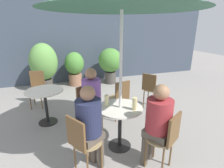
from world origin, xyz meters
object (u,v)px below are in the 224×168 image
object	(u,v)px
bistro_chair_4	(37,85)
bistro_chair_1	(82,140)
cafe_table_far	(45,98)
seated_person_0	(92,96)
cafe_table_near	(120,117)
potted_plant_2	(110,62)
seated_person_1	(90,122)
bistro_chair_0	(87,104)
bistro_chair_3	(150,87)
beer_glass_1	(135,104)
bistro_chair_2	(166,136)
potted_plant_0	(44,63)
beer_glass_0	(107,100)
potted_plant_1	(75,67)
seated_person_2	(158,120)
bistro_chair_5	(120,96)

from	to	relation	value
bistro_chair_4	bistro_chair_1	bearing A→B (deg)	-61.65
cafe_table_far	seated_person_0	size ratio (longest dim) A/B	0.58
cafe_table_near	potted_plant_2	bearing A→B (deg)	74.90
seated_person_1	potted_plant_2	distance (m)	3.83
bistro_chair_0	bistro_chair_3	bearing A→B (deg)	-15.40
cafe_table_far	bistro_chair_1	xyz separation A→B (m)	(0.48, -1.55, -0.01)
cafe_table_far	beer_glass_1	bearing A→B (deg)	-44.78
bistro_chair_2	potted_plant_0	xyz separation A→B (m)	(-1.60, 3.89, 0.30)
beer_glass_0	potted_plant_1	distance (m)	3.28
potted_plant_1	bistro_chair_2	bearing A→B (deg)	-80.46
bistro_chair_1	beer_glass_0	world-z (taller)	beer_glass_0
seated_person_2	bistro_chair_0	bearing A→B (deg)	-90.00
seated_person_0	potted_plant_2	size ratio (longest dim) A/B	1.02
bistro_chair_3	beer_glass_1	world-z (taller)	beer_glass_1
bistro_chair_4	beer_glass_0	distance (m)	2.28
bistro_chair_2	seated_person_2	xyz separation A→B (m)	(-0.07, 0.12, 0.19)
bistro_chair_2	bistro_chair_0	bearing A→B (deg)	-90.00
potted_plant_2	seated_person_1	bearing A→B (deg)	-111.60
bistro_chair_1	potted_plant_2	xyz separation A→B (m)	(1.53, 3.63, 0.20)
bistro_chair_0	seated_person_0	bearing A→B (deg)	-90.00
bistro_chair_2	potted_plant_1	xyz separation A→B (m)	(-0.68, 4.07, 0.09)
cafe_table_far	potted_plant_1	world-z (taller)	potted_plant_1
bistro_chair_5	potted_plant_1	world-z (taller)	potted_plant_1
beer_glass_1	bistro_chair_3	bearing A→B (deg)	51.15
potted_plant_0	beer_glass_0	bearing A→B (deg)	-71.54
cafe_table_near	beer_glass_1	distance (m)	0.35
bistro_chair_1	potted_plant_2	bearing A→B (deg)	-53.77
potted_plant_1	potted_plant_0	bearing A→B (deg)	-168.83
bistro_chair_5	potted_plant_0	bearing A→B (deg)	-70.77
bistro_chair_0	seated_person_2	size ratio (longest dim) A/B	0.71
bistro_chair_0	seated_person_1	size ratio (longest dim) A/B	0.71
seated_person_2	beer_glass_1	world-z (taller)	seated_person_2
bistro_chair_5	beer_glass_1	size ratio (longest dim) A/B	4.46
bistro_chair_1	bistro_chair_3	distance (m)	2.34
bistro_chair_0	beer_glass_0	world-z (taller)	beer_glass_0
bistro_chair_1	potted_plant_2	world-z (taller)	potted_plant_2
beer_glass_0	cafe_table_near	bearing A→B (deg)	-38.98
potted_plant_0	potted_plant_1	size ratio (longest dim) A/B	1.30
beer_glass_1	beer_glass_0	bearing A→B (deg)	140.71
beer_glass_0	potted_plant_2	distance (m)	3.27
bistro_chair_3	bistro_chair_5	world-z (taller)	same
bistro_chair_3	potted_plant_2	bearing A→B (deg)	-28.76
cafe_table_far	seated_person_2	size ratio (longest dim) A/B	0.59
seated_person_0	beer_glass_0	world-z (taller)	seated_person_0
bistro_chair_3	potted_plant_0	size ratio (longest dim) A/B	0.61
bistro_chair_3	bistro_chair_4	size ratio (longest dim) A/B	1.00
potted_plant_0	seated_person_2	bearing A→B (deg)	-67.95
bistro_chair_1	bistro_chair_5	size ratio (longest dim) A/B	1.00
bistro_chair_5	potted_plant_0	xyz separation A→B (m)	(-1.51, 2.43, 0.30)
bistro_chair_5	bistro_chair_3	bearing A→B (deg)	-174.74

